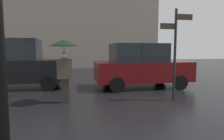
# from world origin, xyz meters

# --- Properties ---
(pedestrian_with_umbrella) EXTENTS (0.90, 0.90, 1.96)m
(pedestrian_with_umbrella) POSITION_xyz_m (-0.50, 4.05, 1.50)
(pedestrian_with_umbrella) COLOR #2A241E
(pedestrian_with_umbrella) RESTS_ON ground
(parked_car_left) EXTENTS (4.10, 2.06, 1.91)m
(parked_car_left) POSITION_xyz_m (2.67, 6.09, 0.96)
(parked_car_left) COLOR #590C0F
(parked_car_left) RESTS_ON ground
(parked_car_right) EXTENTS (4.46, 1.94, 2.11)m
(parked_car_right) POSITION_xyz_m (-2.75, 6.84, 1.04)
(parked_car_right) COLOR black
(parked_car_right) RESTS_ON ground
(street_signpost) EXTENTS (1.08, 0.08, 2.93)m
(street_signpost) POSITION_xyz_m (2.97, 3.68, 1.78)
(street_signpost) COLOR black
(street_signpost) RESTS_ON ground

